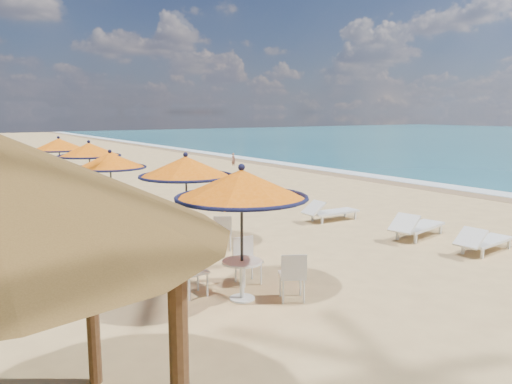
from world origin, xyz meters
TOP-DOWN VIEW (x-y plane):
  - ground at (0.00, 0.00)m, footprint 160.00×160.00m
  - foam_strip at (9.30, 10.00)m, footprint 1.20×140.00m
  - wetsand_band at (8.40, 10.00)m, footprint 1.40×140.00m
  - station_0 at (-5.20, -0.07)m, footprint 2.28×2.28m
  - station_1 at (-4.58, 3.37)m, footprint 2.22×2.22m
  - station_2 at (-5.11, 7.20)m, footprint 2.07×2.13m
  - station_3 at (-4.82, 10.59)m, footprint 2.18×2.21m
  - station_4 at (-5.02, 13.88)m, footprint 2.20×2.24m
  - lounger_near at (0.95, -0.78)m, footprint 1.85×0.72m
  - lounger_mid at (0.78, 0.98)m, footprint 2.04×0.98m
  - lounger_far at (0.33, 3.79)m, footprint 1.84×0.66m
  - person at (6.08, 18.68)m, footprint 0.27×0.35m

SIDE VIEW (x-z plane):
  - ground at x=0.00m, z-range 0.00..0.00m
  - foam_strip at x=9.30m, z-range -0.02..0.02m
  - wetsand_band at x=8.40m, z-range -0.01..0.01m
  - lounger_near at x=0.95m, z-range -0.02..0.63m
  - lounger_far at x=0.33m, z-range -0.02..0.63m
  - lounger_mid at x=0.78m, z-range -0.02..0.68m
  - person at x=6.08m, z-range 0.00..0.85m
  - station_2 at x=-5.11m, z-range 0.50..2.66m
  - station_4 at x=-5.02m, z-range 0.53..2.82m
  - station_1 at x=-4.58m, z-range 0.53..2.85m
  - station_3 at x=-4.82m, z-range 0.60..2.87m
  - station_0 at x=-5.20m, z-range 0.55..2.93m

